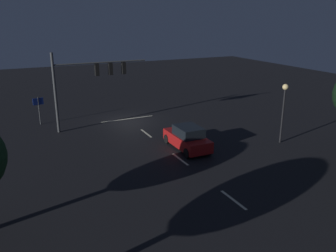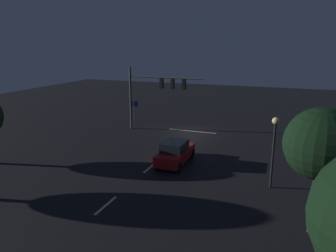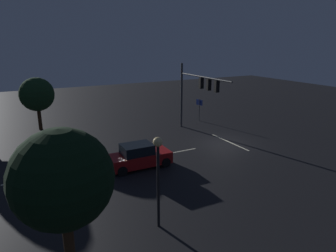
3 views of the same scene
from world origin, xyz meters
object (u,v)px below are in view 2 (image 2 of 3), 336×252
at_px(traffic_signal_assembly, 156,88).
at_px(tree_left_near, 322,145).
at_px(street_lamp_left_kerb, 274,138).
at_px(route_sign, 134,107).
at_px(car_approaching, 175,153).

height_order(traffic_signal_assembly, tree_left_near, traffic_signal_assembly).
relative_size(traffic_signal_assembly, street_lamp_left_kerb, 1.75).
height_order(street_lamp_left_kerb, route_sign, street_lamp_left_kerb).
xyz_separation_m(car_approaching, tree_left_near, (-9.08, 6.28, 3.53)).
distance_m(car_approaching, street_lamp_left_kerb, 7.61).
bearing_deg(traffic_signal_assembly, tree_left_near, 134.56).
relative_size(traffic_signal_assembly, car_approaching, 1.79).
bearing_deg(route_sign, tree_left_near, 136.37).
bearing_deg(tree_left_near, traffic_signal_assembly, -45.44).
height_order(car_approaching, street_lamp_left_kerb, street_lamp_left_kerb).
relative_size(traffic_signal_assembly, tree_left_near, 1.30).
relative_size(traffic_signal_assembly, route_sign, 3.23).
xyz_separation_m(traffic_signal_assembly, street_lamp_left_kerb, (-11.85, 9.80, -1.23)).
distance_m(car_approaching, tree_left_near, 11.59).
height_order(car_approaching, tree_left_near, tree_left_near).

